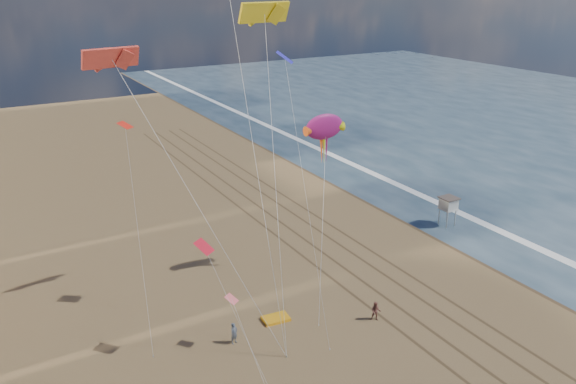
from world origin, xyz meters
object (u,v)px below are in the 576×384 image
(grounded_kite, at_px, (276,319))
(kite_flyer_a, at_px, (234,333))
(kite_flyer_b, at_px, (376,311))
(lifeguard_stand, at_px, (449,204))
(show_kite, at_px, (324,127))

(grounded_kite, relative_size, kite_flyer_a, 1.22)
(kite_flyer_a, xyz_separation_m, kite_flyer_b, (12.50, -3.27, -0.05))
(lifeguard_stand, height_order, grounded_kite, lifeguard_stand)
(kite_flyer_a, bearing_deg, lifeguard_stand, -6.09)
(show_kite, distance_m, kite_flyer_b, 17.95)
(lifeguard_stand, xyz_separation_m, show_kite, (-19.85, -1.68, 12.63))
(show_kite, bearing_deg, kite_flyer_a, -151.93)
(lifeguard_stand, distance_m, grounded_kite, 29.73)
(show_kite, bearing_deg, kite_flyer_b, -95.28)
(lifeguard_stand, relative_size, grounded_kite, 1.56)
(show_kite, distance_m, kite_flyer_a, 21.06)
(kite_flyer_b, bearing_deg, show_kite, 126.63)
(show_kite, xyz_separation_m, kite_flyer_b, (-0.97, -10.45, -14.56))
(show_kite, relative_size, kite_flyer_a, 9.50)
(kite_flyer_b, bearing_deg, kite_flyer_a, -152.75)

